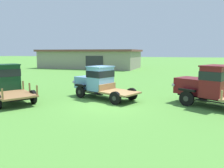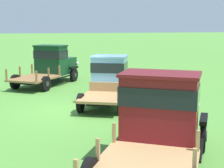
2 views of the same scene
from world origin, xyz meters
TOP-DOWN VIEW (x-y plane):
  - ground_plane at (0.00, 0.00)m, footprint 240.00×240.00m
  - farm_shed at (-13.20, 27.10)m, footprint 18.63×9.53m
  - vintage_truck_foreground_near at (-6.92, -0.61)m, footprint 5.55×4.37m
  - vintage_truck_second_in_line at (-1.23, 1.76)m, footprint 5.08×3.28m
  - vintage_truck_midrow_center at (5.78, 1.61)m, footprint 5.76×4.38m

SIDE VIEW (x-z plane):
  - ground_plane at x=0.00m, z-range 0.00..0.00m
  - vintage_truck_second_in_line at x=-1.23m, z-range 0.03..2.19m
  - vintage_truck_foreground_near at x=-6.92m, z-range 0.00..2.31m
  - vintage_truck_midrow_center at x=5.78m, z-range 0.04..2.40m
  - farm_shed at x=-13.20m, z-range 0.02..3.51m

